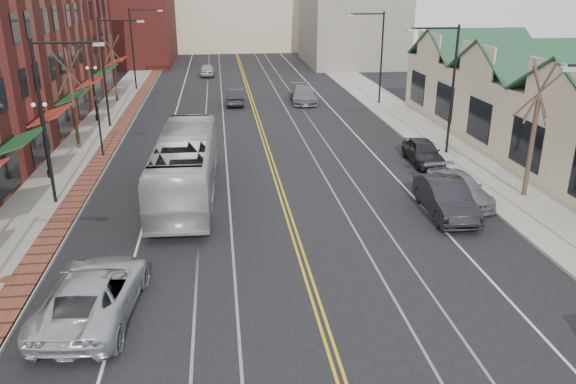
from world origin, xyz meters
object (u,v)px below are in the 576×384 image
object	(u,v)px
parked_suv	(93,293)
parked_car_c	(459,188)
parked_car_b	(446,198)
parked_car_d	(423,151)
transit_bus	(185,166)

from	to	relation	value
parked_suv	parked_car_c	distance (m)	18.50
parked_car_b	parked_car_d	distance (m)	8.27
transit_bus	parked_suv	bearing A→B (deg)	78.56
parked_suv	parked_car_c	world-z (taller)	parked_suv
parked_car_b	parked_car_c	world-z (taller)	parked_car_b
parked_car_c	parked_suv	bearing A→B (deg)	-157.91
parked_car_b	parked_car_c	bearing A→B (deg)	52.70
parked_car_c	transit_bus	bearing A→B (deg)	164.52
parked_suv	transit_bus	bearing A→B (deg)	-97.90
transit_bus	parked_car_d	distance (m)	14.83
parked_suv	parked_car_d	bearing A→B (deg)	-132.91
parked_suv	parked_car_d	size ratio (longest dim) A/B	1.39
transit_bus	parked_suv	xyz separation A→B (m)	(-2.59, -11.00, -0.83)
parked_car_c	parked_car_d	distance (m)	6.47
parked_car_c	parked_car_b	bearing A→B (deg)	-135.59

